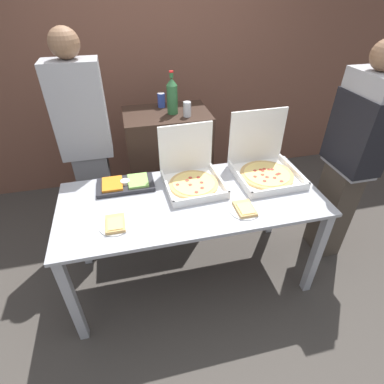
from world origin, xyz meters
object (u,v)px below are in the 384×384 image
object	(u,v)px
person_guest_cap	(87,145)
veggie_tray	(126,184)
paper_plate_front_right	(115,224)
paper_plate_front_left	(245,209)
pizza_box_near_left	(192,175)
soda_can_silver	(187,109)
soda_can_colored	(161,100)
person_server_vest	(353,151)
pizza_box_near_right	(264,165)
soda_bottle	(172,96)

from	to	relation	value
person_guest_cap	veggie_tray	bearing A→B (deg)	119.37
paper_plate_front_right	paper_plate_front_left	world-z (taller)	same
veggie_tray	paper_plate_front_left	bearing A→B (deg)	-31.77
pizza_box_near_left	paper_plate_front_left	bearing A→B (deg)	-58.33
soda_can_silver	person_guest_cap	size ratio (longest dim) A/B	0.07
paper_plate_front_left	soda_can_silver	distance (m)	1.02
pizza_box_near_left	soda_can_colored	bearing A→B (deg)	93.22
soda_can_colored	person_guest_cap	world-z (taller)	person_guest_cap
paper_plate_front_right	person_server_vest	distance (m)	1.84
veggie_tray	paper_plate_front_right	bearing A→B (deg)	-101.72
pizza_box_near_left	paper_plate_front_right	bearing A→B (deg)	-151.80
pizza_box_near_left	soda_can_silver	world-z (taller)	soda_can_silver
pizza_box_near_right	paper_plate_front_right	size ratio (longest dim) A/B	2.39
veggie_tray	person_guest_cap	distance (m)	0.57
soda_can_silver	person_server_vest	bearing A→B (deg)	-30.15
pizza_box_near_right	veggie_tray	xyz separation A→B (m)	(-1.07, 0.07, -0.06)
pizza_box_near_left	soda_can_colored	xyz separation A→B (m)	(-0.09, 0.81, 0.30)
soda_bottle	paper_plate_front_left	bearing A→B (deg)	-74.37
pizza_box_near_right	veggie_tray	distance (m)	1.07
person_server_vest	pizza_box_near_right	bearing A→B (deg)	78.74
pizza_box_near_right	soda_can_colored	xyz separation A→B (m)	(-0.67, 0.81, 0.30)
pizza_box_near_right	person_guest_cap	bearing A→B (deg)	156.04
paper_plate_front_right	veggie_tray	bearing A→B (deg)	78.28
pizza_box_near_right	paper_plate_front_left	size ratio (longest dim) A/B	2.35
pizza_box_near_right	paper_plate_front_left	xyz separation A→B (m)	(-0.31, -0.40, -0.07)
pizza_box_near_left	pizza_box_near_right	world-z (taller)	pizza_box_near_right
pizza_box_near_right	paper_plate_front_right	bearing A→B (deg)	-164.59
veggie_tray	soda_can_silver	distance (m)	0.82
soda_bottle	person_guest_cap	size ratio (longest dim) A/B	0.19
veggie_tray	soda_can_colored	bearing A→B (deg)	61.38
person_guest_cap	person_server_vest	world-z (taller)	person_guest_cap
pizza_box_near_left	person_server_vest	world-z (taller)	person_server_vest
pizza_box_near_right	paper_plate_front_left	world-z (taller)	pizza_box_near_right
veggie_tray	person_guest_cap	size ratio (longest dim) A/B	0.23
pizza_box_near_right	soda_can_colored	distance (m)	1.09
pizza_box_near_left	person_guest_cap	bearing A→B (deg)	140.75
pizza_box_near_left	person_guest_cap	world-z (taller)	person_guest_cap
person_server_vest	soda_can_silver	bearing A→B (deg)	59.85
soda_bottle	soda_can_colored	size ratio (longest dim) A/B	2.82
pizza_box_near_right	person_guest_cap	size ratio (longest dim) A/B	0.27
pizza_box_near_right	person_guest_cap	world-z (taller)	person_guest_cap
pizza_box_near_left	veggie_tray	bearing A→B (deg)	168.35
person_guest_cap	soda_can_silver	bearing A→B (deg)	178.60
veggie_tray	soda_can_silver	xyz separation A→B (m)	(0.58, 0.46, 0.36)
pizza_box_near_left	person_server_vest	size ratio (longest dim) A/B	0.25
pizza_box_near_left	veggie_tray	distance (m)	0.50
pizza_box_near_right	pizza_box_near_left	bearing A→B (deg)	178.90
person_guest_cap	soda_bottle	bearing A→B (deg)	-174.22
veggie_tray	pizza_box_near_right	bearing A→B (deg)	-3.87
soda_can_colored	soda_can_silver	bearing A→B (deg)	-57.11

